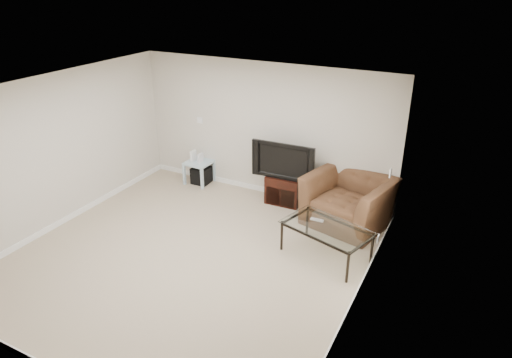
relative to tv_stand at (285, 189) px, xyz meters
The scene contains 18 objects.
floor 2.36m from the tv_stand, 103.32° to the right, with size 5.00×5.00×0.00m, color tan.
ceiling 3.24m from the tv_stand, 103.32° to the right, with size 5.00×5.00×0.00m, color white.
wall_back 1.15m from the tv_stand, 157.83° to the left, with size 5.00×0.02×2.50m, color silver.
wall_left 3.93m from the tv_stand, 143.13° to the right, with size 0.02×5.00×2.50m, color silver.
wall_right 3.16m from the tv_stand, 49.31° to the right, with size 0.02×5.00×2.50m, color silver.
plate_back 2.19m from the tv_stand, behind, with size 0.12×0.02×0.12m, color white.
plate_right_switch 2.29m from the tv_stand, 19.24° to the right, with size 0.02×0.09×0.13m, color white.
plate_right_outlet 2.18m from the tv_stand, 26.70° to the right, with size 0.02×0.08×0.12m, color white.
tv_stand is the anchor object (origin of this frame).
dvd_player 0.18m from the tv_stand, 87.88° to the right, with size 0.36×0.25×0.05m, color black.
television 0.60m from the tv_stand, 87.88° to the right, with size 1.08×0.22×0.67m, color black.
side_table 1.87m from the tv_stand, behind, with size 0.48×0.48×0.46m, color silver, non-canonical shape.
subwoofer 1.85m from the tv_stand, behind, with size 0.33×0.33×0.33m, color black.
game_console 2.01m from the tv_stand, behind, with size 0.05×0.15×0.21m, color white.
game_case 1.84m from the tv_stand, behind, with size 0.05×0.14×0.18m, color silver.
recliner 1.31m from the tv_stand, 10.37° to the right, with size 1.31×0.85×1.14m, color #4B2B1D.
coffee_table 1.84m from the tv_stand, 46.79° to the right, with size 1.27×0.72×0.50m, color black, non-canonical shape.
remote 1.63m from the tv_stand, 48.94° to the right, with size 0.20×0.06×0.02m, color #B2B2B7.
Camera 1 is at (3.51, -4.67, 3.91)m, focal length 32.00 mm.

